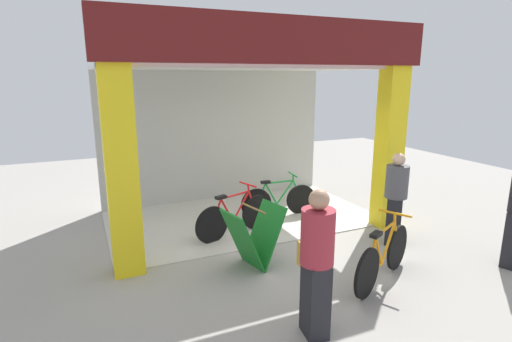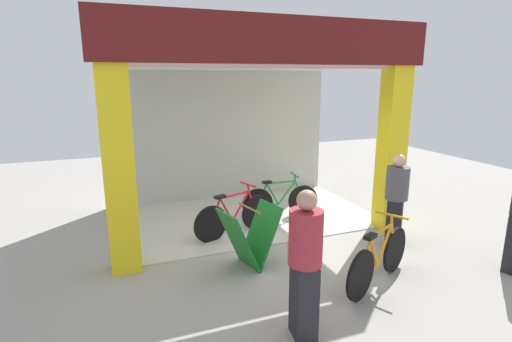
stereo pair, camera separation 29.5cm
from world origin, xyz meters
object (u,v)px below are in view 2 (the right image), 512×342
object	(u,v)px
bicycle_inside_0	(280,200)
bicycle_inside_1	(234,216)
bicycle_parked_0	(379,259)
sandwich_board_sign	(250,237)
pedestrian_2	(396,199)
pedestrian_1	(304,262)

from	to	relation	value
bicycle_inside_0	bicycle_inside_1	size ratio (longest dim) A/B	0.99
bicycle_inside_0	bicycle_inside_1	xyz separation A→B (m)	(-1.19, -0.59, 0.02)
bicycle_inside_1	bicycle_parked_0	size ratio (longest dim) A/B	1.03
bicycle_inside_1	sandwich_board_sign	size ratio (longest dim) A/B	1.70
pedestrian_2	bicycle_inside_1	bearing A→B (deg)	149.12
bicycle_inside_1	pedestrian_2	world-z (taller)	pedestrian_2
bicycle_parked_0	pedestrian_1	size ratio (longest dim) A/B	0.92
sandwich_board_sign	pedestrian_2	distance (m)	2.59
bicycle_inside_1	bicycle_parked_0	world-z (taller)	bicycle_parked_0
bicycle_parked_0	pedestrian_1	bearing A→B (deg)	-158.02
bicycle_inside_0	bicycle_parked_0	world-z (taller)	bicycle_parked_0
bicycle_inside_0	bicycle_inside_1	distance (m)	1.33
sandwich_board_sign	pedestrian_2	world-z (taller)	pedestrian_2
bicycle_parked_0	pedestrian_2	size ratio (longest dim) A/B	0.98
bicycle_inside_0	bicycle_inside_1	bearing A→B (deg)	-153.69
bicycle_inside_1	sandwich_board_sign	xyz separation A→B (m)	(-0.17, -1.24, 0.10)
sandwich_board_sign	pedestrian_2	xyz separation A→B (m)	(2.56, -0.19, 0.36)
pedestrian_1	sandwich_board_sign	bearing A→B (deg)	88.83
sandwich_board_sign	pedestrian_1	size ratio (longest dim) A/B	0.56
bicycle_inside_1	pedestrian_1	xyz separation A→B (m)	(-0.21, -3.02, 0.52)
pedestrian_1	bicycle_inside_1	bearing A→B (deg)	86.12
bicycle_parked_0	pedestrian_1	xyz separation A→B (m)	(-1.50, -0.61, 0.50)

